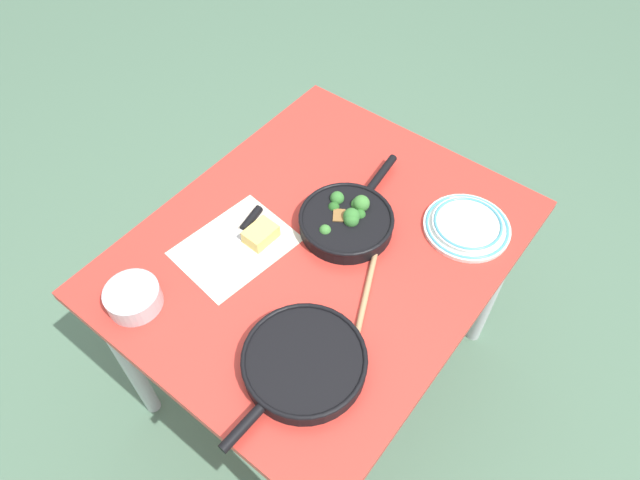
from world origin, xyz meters
name	(u,v)px	position (x,y,z in m)	size (l,w,h in m)	color
ground_plane	(320,369)	(0.00, 0.00, 0.00)	(14.00, 14.00, 0.00)	#51755B
dining_table_red	(320,265)	(0.00, 0.00, 0.67)	(1.08, 0.89, 0.77)	red
skillet_broccoli	(347,219)	(-0.10, 0.02, 0.79)	(0.42, 0.26, 0.08)	black
skillet_eggs	(304,362)	(0.31, 0.19, 0.79)	(0.41, 0.29, 0.05)	black
wooden_spoon	(359,323)	(0.14, 0.23, 0.77)	(0.39, 0.19, 0.02)	tan
parchment_sheet	(235,246)	(0.15, -0.18, 0.77)	(0.33, 0.27, 0.00)	silver
grater_knife	(241,233)	(0.11, -0.19, 0.77)	(0.28, 0.08, 0.02)	silver
cheese_block	(261,234)	(0.08, -0.14, 0.79)	(0.09, 0.07, 0.04)	#EACC66
dinner_plate_stack	(467,226)	(-0.29, 0.29, 0.78)	(0.24, 0.24, 0.03)	silver
prep_bowl_steel	(133,297)	(0.43, -0.25, 0.79)	(0.14, 0.14, 0.06)	#B7B7BC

